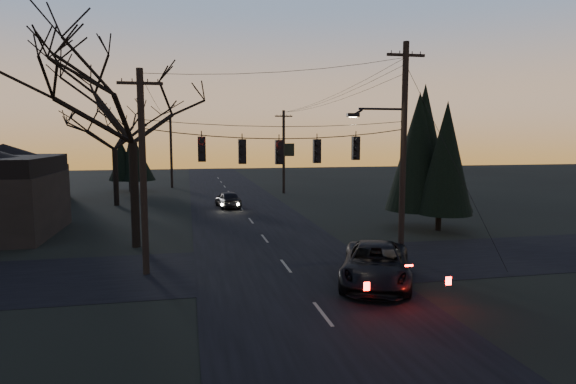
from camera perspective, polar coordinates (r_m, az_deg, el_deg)
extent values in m
plane|color=black|center=(12.69, 9.44, -20.39)|extent=(160.00, 160.00, 0.00)
cube|color=black|center=(31.34, -3.93, -4.06)|extent=(8.00, 120.00, 0.02)
cube|color=black|center=(21.72, -0.26, -8.78)|extent=(60.00, 7.00, 0.02)
cylinder|color=black|center=(20.91, -0.94, 7.51)|extent=(11.50, 0.04, 0.04)
cylinder|color=black|center=(26.23, -17.72, -0.40)|extent=(0.44, 0.44, 5.45)
cylinder|color=black|center=(31.20, 17.40, -2.91)|extent=(0.36, 0.36, 1.60)
cone|color=black|center=(30.83, 17.65, 4.28)|extent=(4.22, 4.22, 7.02)
cylinder|color=black|center=(43.10, -19.74, 1.62)|extent=(0.44, 0.44, 4.75)
cylinder|color=black|center=(53.81, -18.14, 0.88)|extent=(0.36, 0.36, 1.60)
cone|color=black|center=(53.64, -18.24, 3.54)|extent=(3.75, 3.75, 4.19)
cube|color=black|center=(49.31, -30.46, 0.77)|extent=(9.00, 7.00, 3.20)
imported|color=black|center=(19.32, 10.36, -8.46)|extent=(4.55, 6.15, 1.55)
imported|color=black|center=(39.71, -7.12, -0.87)|extent=(2.10, 4.24, 1.39)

